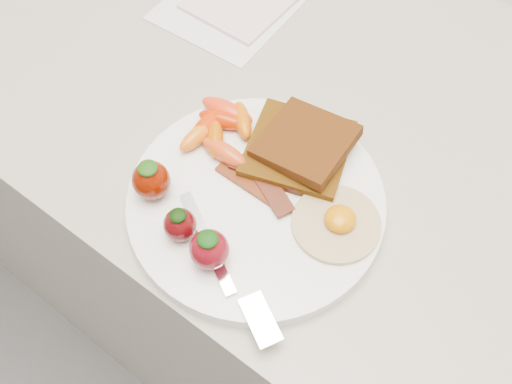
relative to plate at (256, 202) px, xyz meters
The scene contains 9 objects.
counter 0.49m from the plate, 81.34° to the left, with size 2.00×0.60×0.90m, color gray.
plate is the anchor object (origin of this frame).
toast_lower 0.07m from the plate, 87.87° to the left, with size 0.11×0.11×0.01m, color black.
toast_upper 0.08m from the plate, 83.28° to the left, with size 0.09×0.09×0.01m, color black.
fried_egg 0.09m from the plate, 14.81° to the left, with size 0.11×0.11×0.02m.
bacon_strips 0.02m from the plate, 108.03° to the left, with size 0.10×0.06×0.01m.
baby_carrots 0.09m from the plate, 152.47° to the left, with size 0.10×0.10×0.02m.
strawberries 0.09m from the plate, 119.18° to the right, with size 0.14×0.06×0.05m.
fork 0.09m from the plate, 68.57° to the right, with size 0.17×0.09×0.00m.
Camera 1 is at (0.16, 1.29, 1.42)m, focal length 40.00 mm.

